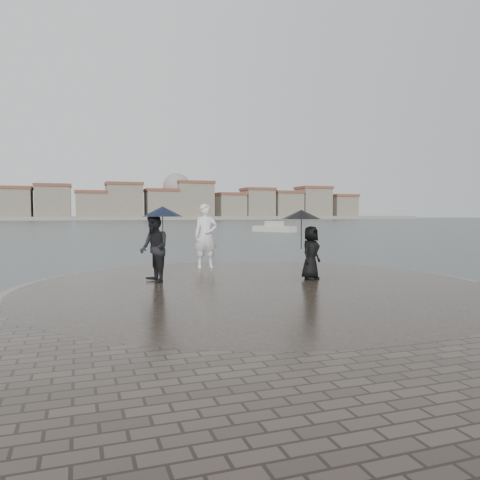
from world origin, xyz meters
name	(u,v)px	position (x,y,z in m)	size (l,w,h in m)	color
ground	(323,330)	(0.00, 0.00, 0.00)	(400.00, 400.00, 0.00)	#2B3835
kerb_ring	(256,292)	(0.00, 3.50, 0.16)	(12.50, 12.50, 0.32)	gray
quay_tip	(256,291)	(0.00, 3.50, 0.18)	(11.90, 11.90, 0.36)	#2D261E
statue	(206,236)	(-0.29, 7.51, 1.45)	(0.79, 0.52, 2.17)	white
visitor_left	(156,239)	(-2.38, 4.85, 1.51)	(1.24, 1.17, 2.04)	black
visitor_right	(307,238)	(1.67, 3.90, 1.52)	(1.24, 1.12, 1.95)	black
far_skyline	(72,204)	(-6.29, 160.71, 5.61)	(260.00, 20.00, 37.00)	gray
boats	(127,232)	(0.08, 38.50, 0.38)	(40.23, 16.15, 1.50)	beige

